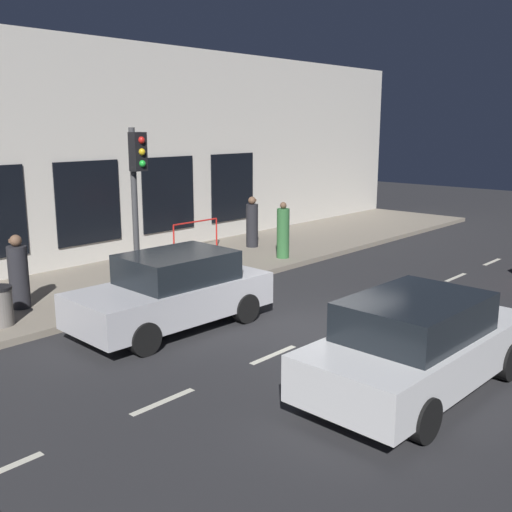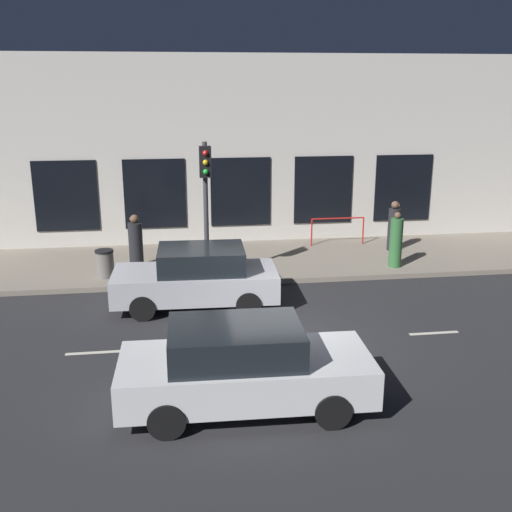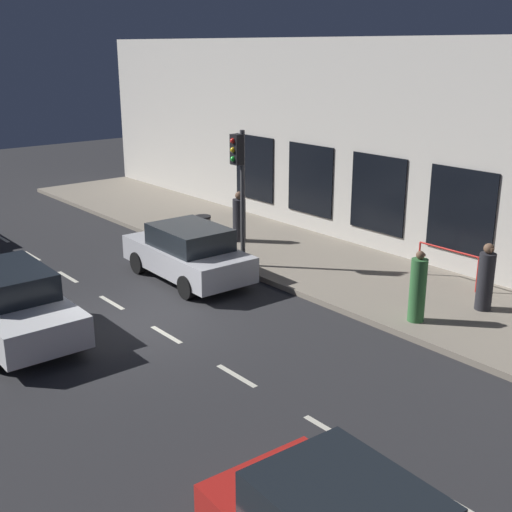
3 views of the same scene
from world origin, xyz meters
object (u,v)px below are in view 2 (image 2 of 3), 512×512
Objects in this scene: parked_car_2 at (197,277)px; pedestrian_1 at (394,228)px; parked_car_3 at (243,367)px; pedestrian_0 at (396,242)px; trash_bin at (105,263)px; traffic_light at (206,187)px; pedestrian_2 at (136,244)px.

pedestrian_1 is at bearing -57.32° from parked_car_2.
parked_car_3 is 2.63× the size of pedestrian_0.
parked_car_3 is 11.20m from pedestrian_1.
pedestrian_0 is at bearing -91.09° from trash_bin.
pedestrian_2 is at bearing 51.85° from traffic_light.
parked_car_3 is (-6.82, -0.23, -2.09)m from traffic_light.
trash_bin is at bearing 75.05° from traffic_light.
pedestrian_1 is 1.02× the size of pedestrian_2.
traffic_light is at bearing -105.12° from pedestrian_2.
trash_bin is (-0.85, 0.86, -0.34)m from pedestrian_2.
pedestrian_0 reaches higher than parked_car_3.
traffic_light is 0.87× the size of parked_car_3.
parked_car_3 is at bearing -141.64° from pedestrian_2.
parked_car_3 is at bearing -178.08° from traffic_light.
pedestrian_1 is at bearing -61.38° from pedestrian_2.
pedestrian_0 reaches higher than parked_car_2.
pedestrian_0 is at bearing -83.92° from traffic_light.
pedestrian_1 reaches higher than trash_bin.
pedestrian_0 is at bearing 144.47° from parked_car_3.
pedestrian_1 is (4.07, -6.82, 0.13)m from parked_car_2.
pedestrian_0 is 1.04× the size of pedestrian_2.
parked_car_2 reaches higher than trash_bin.
pedestrian_0 is (0.62, -5.84, -1.94)m from traffic_light.
traffic_light is 3.32m from pedestrian_2.
pedestrian_0 is 1.02× the size of pedestrian_1.
pedestrian_0 is 8.81m from trash_bin.
parked_car_2 is 2.49× the size of pedestrian_0.
pedestrian_2 is (1.64, 2.09, -1.98)m from traffic_light.
pedestrian_2 is at bearing -60.50° from pedestrian_1.
parked_car_3 is at bearing -157.30° from trash_bin.
pedestrian_0 reaches higher than trash_bin.
traffic_light reaches higher than parked_car_3.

